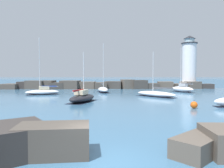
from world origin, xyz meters
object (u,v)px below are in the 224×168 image
(sailboat_moored_6, at_px, (182,89))
(mooring_buoy_far_side, at_px, (194,105))
(sailboat_moored_4, at_px, (156,94))
(sailboat_moored_2, at_px, (82,98))
(mooring_buoy_orange_near, at_px, (81,96))
(lighthouse, at_px, (189,65))
(sailboat_moored_5, at_px, (103,89))
(sailboat_moored_0, at_px, (43,91))

(sailboat_moored_6, height_order, mooring_buoy_far_side, sailboat_moored_6)
(sailboat_moored_4, relative_size, sailboat_moored_6, 0.81)
(sailboat_moored_2, height_order, mooring_buoy_orange_near, sailboat_moored_2)
(lighthouse, distance_m, sailboat_moored_6, 16.22)
(sailboat_moored_5, relative_size, mooring_buoy_far_side, 10.63)
(sailboat_moored_6, relative_size, mooring_buoy_far_side, 9.79)
(sailboat_moored_0, bearing_deg, lighthouse, 27.55)
(sailboat_moored_4, relative_size, mooring_buoy_orange_near, 9.39)
(sailboat_moored_0, height_order, sailboat_moored_2, sailboat_moored_0)
(sailboat_moored_2, relative_size, sailboat_moored_6, 0.73)
(lighthouse, xyz_separation_m, sailboat_moored_6, (-6.76, -13.58, -5.74))
(sailboat_moored_0, bearing_deg, sailboat_moored_5, 23.98)
(lighthouse, height_order, mooring_buoy_far_side, lighthouse)
(sailboat_moored_0, relative_size, sailboat_moored_4, 1.39)
(sailboat_moored_5, bearing_deg, sailboat_moored_6, -0.16)
(sailboat_moored_0, xyz_separation_m, sailboat_moored_2, (8.78, -11.69, 0.03))
(sailboat_moored_0, distance_m, sailboat_moored_4, 21.36)
(sailboat_moored_5, bearing_deg, mooring_buoy_orange_near, -107.17)
(sailboat_moored_5, height_order, sailboat_moored_6, sailboat_moored_5)
(lighthouse, bearing_deg, mooring_buoy_far_side, -110.51)
(sailboat_moored_0, relative_size, mooring_buoy_orange_near, 13.01)
(lighthouse, height_order, sailboat_moored_5, lighthouse)
(sailboat_moored_4, height_order, mooring_buoy_far_side, sailboat_moored_4)
(sailboat_moored_2, xyz_separation_m, sailboat_moored_6, (20.27, 16.79, 0.11))
(sailboat_moored_5, bearing_deg, sailboat_moored_2, -99.45)
(sailboat_moored_2, xyz_separation_m, mooring_buoy_far_side, (13.31, -6.31, -0.23))
(sailboat_moored_2, bearing_deg, sailboat_moored_6, 39.64)
(sailboat_moored_5, xyz_separation_m, mooring_buoy_orange_near, (-3.56, -11.51, -0.29))
(sailboat_moored_0, height_order, mooring_buoy_far_side, sailboat_moored_0)
(sailboat_moored_5, relative_size, sailboat_moored_6, 1.09)
(mooring_buoy_orange_near, bearing_deg, sailboat_moored_4, 6.91)
(lighthouse, distance_m, mooring_buoy_far_side, 39.63)
(sailboat_moored_0, relative_size, mooring_buoy_far_side, 10.94)
(lighthouse, bearing_deg, mooring_buoy_orange_near, -137.97)
(mooring_buoy_far_side, bearing_deg, sailboat_moored_0, 140.83)
(lighthouse, xyz_separation_m, sailboat_moored_0, (-35.81, -18.68, -5.88))
(sailboat_moored_4, distance_m, mooring_buoy_far_side, 13.25)
(lighthouse, distance_m, sailboat_moored_2, 41.07)
(sailboat_moored_2, bearing_deg, sailboat_moored_4, 29.77)
(sailboat_moored_0, bearing_deg, sailboat_moored_2, -53.08)
(mooring_buoy_orange_near, bearing_deg, sailboat_moored_6, 28.60)
(lighthouse, xyz_separation_m, sailboat_moored_4, (-15.00, -23.49, -5.98))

